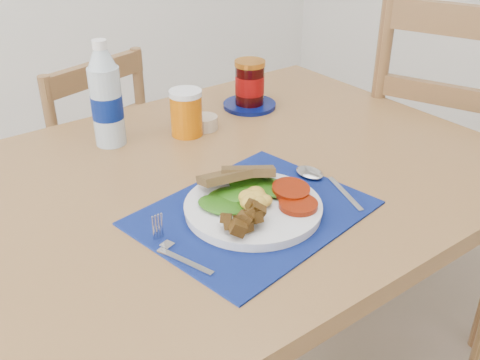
# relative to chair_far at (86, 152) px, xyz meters

# --- Properties ---
(table) EXTENTS (1.40, 0.90, 0.75)m
(table) POSITION_rel_chair_far_xyz_m (-0.05, -0.70, 0.14)
(table) COLOR brown
(table) RESTS_ON ground
(chair_far) EXTENTS (0.46, 0.45, 1.02)m
(chair_far) POSITION_rel_chair_far_xyz_m (0.00, 0.00, 0.00)
(chair_far) COLOR brown
(chair_far) RESTS_ON ground
(chair_end) EXTENTS (0.58, 0.59, 1.25)m
(chair_end) POSITION_rel_chair_far_xyz_m (0.83, -0.74, 0.09)
(chair_end) COLOR brown
(chair_end) RESTS_ON ground
(placemat) EXTENTS (0.45, 0.38, 0.00)m
(placemat) POSITION_rel_chair_far_xyz_m (-0.02, -0.87, 0.22)
(placemat) COLOR black
(placemat) RESTS_ON table
(breakfast_plate) EXTENTS (0.25, 0.25, 0.06)m
(breakfast_plate) POSITION_rel_chair_far_xyz_m (-0.02, -0.87, 0.24)
(breakfast_plate) COLOR silver
(breakfast_plate) RESTS_ON placemat
(fork) EXTENTS (0.04, 0.16, 0.00)m
(fork) POSITION_rel_chair_far_xyz_m (-0.20, -0.88, 0.23)
(fork) COLOR #B2B5BA
(fork) RESTS_ON placemat
(spoon) EXTENTS (0.06, 0.20, 0.01)m
(spoon) POSITION_rel_chair_far_xyz_m (0.16, -0.86, 0.23)
(spoon) COLOR #B2B5BA
(spoon) RESTS_ON placemat
(water_bottle) EXTENTS (0.07, 0.07, 0.24)m
(water_bottle) POSITION_rel_chair_far_xyz_m (-0.09, -0.43, 0.33)
(water_bottle) COLOR #ADBFCC
(water_bottle) RESTS_ON table
(juice_glass) EXTENTS (0.08, 0.08, 0.10)m
(juice_glass) POSITION_rel_chair_far_xyz_m (0.08, -0.49, 0.27)
(juice_glass) COLOR #CB6205
(juice_glass) RESTS_ON table
(ramekin) EXTENTS (0.06, 0.06, 0.03)m
(ramekin) POSITION_rel_chair_far_xyz_m (0.13, -0.49, 0.24)
(ramekin) COLOR tan
(ramekin) RESTS_ON table
(jam_on_saucer) EXTENTS (0.14, 0.14, 0.13)m
(jam_on_saucer) POSITION_rel_chair_far_xyz_m (0.30, -0.45, 0.28)
(jam_on_saucer) COLOR #050F50
(jam_on_saucer) RESTS_ON table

